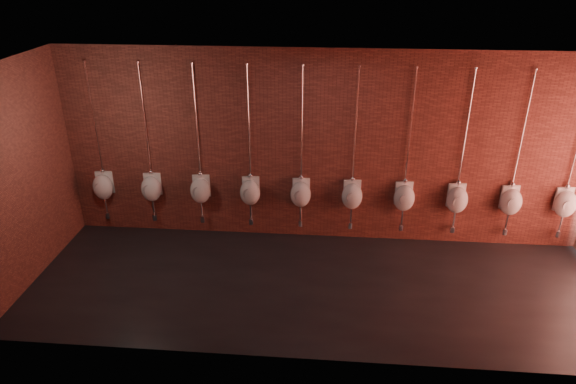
# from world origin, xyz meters

# --- Properties ---
(ground) EXTENTS (8.50, 8.50, 0.00)m
(ground) POSITION_xyz_m (0.00, 0.00, 0.00)
(ground) COLOR black
(ground) RESTS_ON ground
(room_shell) EXTENTS (8.54, 3.04, 3.22)m
(room_shell) POSITION_xyz_m (0.00, 0.00, 2.01)
(room_shell) COLOR black
(room_shell) RESTS_ON ground
(urinal_0) EXTENTS (0.39, 0.35, 2.71)m
(urinal_0) POSITION_xyz_m (-3.73, 1.38, 0.86)
(urinal_0) COLOR white
(urinal_0) RESTS_ON ground
(urinal_1) EXTENTS (0.39, 0.35, 2.71)m
(urinal_1) POSITION_xyz_m (-2.88, 1.38, 0.86)
(urinal_1) COLOR white
(urinal_1) RESTS_ON ground
(urinal_2) EXTENTS (0.39, 0.35, 2.71)m
(urinal_2) POSITION_xyz_m (-2.03, 1.38, 0.86)
(urinal_2) COLOR white
(urinal_2) RESTS_ON ground
(urinal_3) EXTENTS (0.39, 0.35, 2.71)m
(urinal_3) POSITION_xyz_m (-1.19, 1.38, 0.86)
(urinal_3) COLOR white
(urinal_3) RESTS_ON ground
(urinal_4) EXTENTS (0.39, 0.35, 2.71)m
(urinal_4) POSITION_xyz_m (-0.34, 1.38, 0.86)
(urinal_4) COLOR white
(urinal_4) RESTS_ON ground
(urinal_5) EXTENTS (0.39, 0.35, 2.71)m
(urinal_5) POSITION_xyz_m (0.51, 1.38, 0.86)
(urinal_5) COLOR white
(urinal_5) RESTS_ON ground
(urinal_6) EXTENTS (0.39, 0.35, 2.71)m
(urinal_6) POSITION_xyz_m (1.35, 1.38, 0.86)
(urinal_6) COLOR white
(urinal_6) RESTS_ON ground
(urinal_7) EXTENTS (0.39, 0.35, 2.71)m
(urinal_7) POSITION_xyz_m (2.20, 1.38, 0.86)
(urinal_7) COLOR white
(urinal_7) RESTS_ON ground
(urinal_8) EXTENTS (0.39, 0.35, 2.71)m
(urinal_8) POSITION_xyz_m (3.04, 1.38, 0.86)
(urinal_8) COLOR white
(urinal_8) RESTS_ON ground
(urinal_9) EXTENTS (0.39, 0.35, 2.71)m
(urinal_9) POSITION_xyz_m (3.89, 1.38, 0.86)
(urinal_9) COLOR white
(urinal_9) RESTS_ON ground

